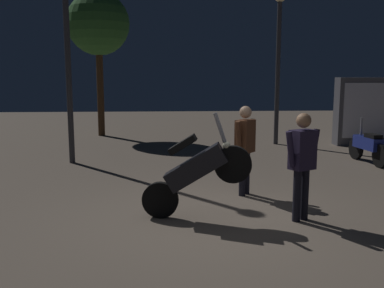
{
  "coord_description": "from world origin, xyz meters",
  "views": [
    {
      "loc": [
        -0.71,
        -6.32,
        2.17
      ],
      "look_at": [
        -0.26,
        1.04,
        1.0
      ],
      "focal_mm": 40.75,
      "sensor_mm": 36.0,
      "label": 1
    }
  ],
  "objects_px": {
    "streetlamp_near": "(66,14)",
    "motorcycle_black_foreground": "(196,171)",
    "motorcycle_blue_parked_left": "(368,146)",
    "person_rider_beside": "(302,158)",
    "kiosk_billboard": "(362,111)",
    "streetlamp_far": "(279,47)",
    "person_bystander_far": "(245,143)"
  },
  "relations": [
    {
      "from": "motorcycle_blue_parked_left",
      "to": "person_rider_beside",
      "type": "relative_size",
      "value": 1.02
    },
    {
      "from": "person_rider_beside",
      "to": "kiosk_billboard",
      "type": "relative_size",
      "value": 0.77
    },
    {
      "from": "person_rider_beside",
      "to": "motorcycle_black_foreground",
      "type": "bearing_deg",
      "value": 56.95
    },
    {
      "from": "motorcycle_black_foreground",
      "to": "kiosk_billboard",
      "type": "xyz_separation_m",
      "value": [
        5.65,
        6.82,
        0.31
      ]
    },
    {
      "from": "person_bystander_far",
      "to": "streetlamp_far",
      "type": "relative_size",
      "value": 0.34
    },
    {
      "from": "person_rider_beside",
      "to": "kiosk_billboard",
      "type": "xyz_separation_m",
      "value": [
        4.08,
        6.98,
        0.09
      ]
    },
    {
      "from": "motorcycle_black_foreground",
      "to": "kiosk_billboard",
      "type": "relative_size",
      "value": 0.79
    },
    {
      "from": "motorcycle_blue_parked_left",
      "to": "streetlamp_near",
      "type": "distance_m",
      "value": 8.01
    },
    {
      "from": "streetlamp_near",
      "to": "motorcycle_black_foreground",
      "type": "bearing_deg",
      "value": -58.23
    },
    {
      "from": "person_bystander_far",
      "to": "streetlamp_far",
      "type": "bearing_deg",
      "value": -70.8
    },
    {
      "from": "motorcycle_blue_parked_left",
      "to": "person_bystander_far",
      "type": "xyz_separation_m",
      "value": [
        -3.57,
        -2.67,
        0.53
      ]
    },
    {
      "from": "motorcycle_black_foreground",
      "to": "streetlamp_near",
      "type": "distance_m",
      "value": 6.02
    },
    {
      "from": "motorcycle_blue_parked_left",
      "to": "streetlamp_near",
      "type": "xyz_separation_m",
      "value": [
        -7.34,
        0.52,
        3.16
      ]
    },
    {
      "from": "motorcycle_black_foreground",
      "to": "motorcycle_blue_parked_left",
      "type": "xyz_separation_m",
      "value": [
        4.56,
        3.98,
        -0.31
      ]
    },
    {
      "from": "person_bystander_far",
      "to": "kiosk_billboard",
      "type": "xyz_separation_m",
      "value": [
        4.67,
        5.51,
        0.09
      ]
    },
    {
      "from": "streetlamp_near",
      "to": "person_rider_beside",
      "type": "bearing_deg",
      "value": -46.9
    },
    {
      "from": "motorcycle_blue_parked_left",
      "to": "person_bystander_far",
      "type": "relative_size",
      "value": 1.02
    },
    {
      "from": "motorcycle_black_foreground",
      "to": "streetlamp_near",
      "type": "bearing_deg",
      "value": 131.63
    },
    {
      "from": "person_bystander_far",
      "to": "streetlamp_far",
      "type": "xyz_separation_m",
      "value": [
        2.07,
        5.84,
        2.05
      ]
    },
    {
      "from": "motorcycle_black_foreground",
      "to": "person_rider_beside",
      "type": "height_order",
      "value": "motorcycle_black_foreground"
    },
    {
      "from": "motorcycle_blue_parked_left",
      "to": "streetlamp_near",
      "type": "height_order",
      "value": "streetlamp_near"
    },
    {
      "from": "person_bystander_far",
      "to": "kiosk_billboard",
      "type": "bearing_deg",
      "value": -91.55
    },
    {
      "from": "motorcycle_black_foreground",
      "to": "person_rider_beside",
      "type": "bearing_deg",
      "value": 4.27
    },
    {
      "from": "person_rider_beside",
      "to": "streetlamp_far",
      "type": "xyz_separation_m",
      "value": [
        1.48,
        7.3,
        2.05
      ]
    },
    {
      "from": "motorcycle_black_foreground",
      "to": "streetlamp_far",
      "type": "distance_m",
      "value": 8.1
    },
    {
      "from": "motorcycle_blue_parked_left",
      "to": "kiosk_billboard",
      "type": "xyz_separation_m",
      "value": [
        1.09,
        2.84,
        0.61
      ]
    },
    {
      "from": "motorcycle_blue_parked_left",
      "to": "motorcycle_black_foreground",
      "type": "bearing_deg",
      "value": 125.49
    },
    {
      "from": "streetlamp_near",
      "to": "streetlamp_far",
      "type": "distance_m",
      "value": 6.43
    },
    {
      "from": "streetlamp_near",
      "to": "streetlamp_far",
      "type": "relative_size",
      "value": 1.22
    },
    {
      "from": "streetlamp_far",
      "to": "kiosk_billboard",
      "type": "bearing_deg",
      "value": -7.13
    },
    {
      "from": "motorcycle_blue_parked_left",
      "to": "streetlamp_far",
      "type": "xyz_separation_m",
      "value": [
        -1.51,
        3.16,
        2.58
      ]
    },
    {
      "from": "streetlamp_near",
      "to": "streetlamp_far",
      "type": "height_order",
      "value": "streetlamp_near"
    }
  ]
}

